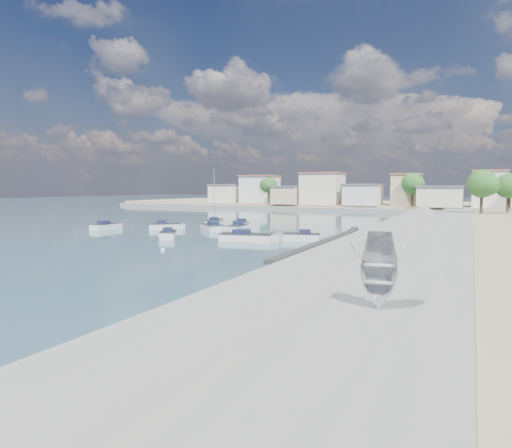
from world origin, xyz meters
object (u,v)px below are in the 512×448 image
at_px(motorboat_f, 240,224).
at_px(sailboat, 215,222).
at_px(motorboat_c, 212,227).
at_px(motorboat_e, 108,227).
at_px(motorboat_g, 237,228).
at_px(motorboat_h, 249,238).
at_px(motorboat_b, 167,227).
at_px(motorboat_a, 168,235).
at_px(overturned_dinghy, 377,301).
at_px(motorboat_d, 299,237).

relative_size(motorboat_f, sailboat, 0.44).
height_order(motorboat_c, motorboat_e, same).
height_order(motorboat_f, motorboat_g, same).
height_order(motorboat_g, motorboat_h, same).
distance_m(motorboat_b, motorboat_c, 6.51).
bearing_deg(motorboat_b, motorboat_a, -50.62).
bearing_deg(motorboat_g, motorboat_e, -161.26).
xyz_separation_m(sailboat, overturned_dinghy, (33.26, -41.92, 1.64)).
distance_m(motorboat_a, motorboat_e, 14.76).
bearing_deg(motorboat_h, motorboat_f, 122.75).
distance_m(motorboat_a, motorboat_c, 9.81).
distance_m(motorboat_f, sailboat, 5.15).
distance_m(motorboat_b, motorboat_h, 17.61).
distance_m(motorboat_e, sailboat, 16.02).
relative_size(motorboat_a, motorboat_c, 0.84).
bearing_deg(motorboat_g, motorboat_f, 115.29).
bearing_deg(motorboat_c, motorboat_a, -88.27).
height_order(motorboat_e, sailboat, sailboat).
bearing_deg(motorboat_b, motorboat_g, 12.56).
bearing_deg(motorboat_c, motorboat_h, -38.63).
bearing_deg(motorboat_e, motorboat_h, -6.12).
height_order(motorboat_c, motorboat_f, same).
distance_m(motorboat_b, motorboat_f, 10.74).
relative_size(motorboat_e, motorboat_h, 0.77).
xyz_separation_m(motorboat_h, sailboat, (-14.15, 15.19, 0.04)).
bearing_deg(motorboat_a, motorboat_f, 87.15).
bearing_deg(motorboat_a, motorboat_c, 91.73).
relative_size(motorboat_b, motorboat_c, 0.86).
height_order(motorboat_b, overturned_dinghy, overturned_dinghy).
xyz_separation_m(motorboat_c, motorboat_g, (3.74, 0.40, 0.00)).
bearing_deg(motorboat_a, overturned_dinghy, -40.84).
relative_size(motorboat_e, motorboat_g, 0.94).
relative_size(motorboat_c, sailboat, 0.60).
bearing_deg(motorboat_d, motorboat_b, 170.51).
height_order(motorboat_a, motorboat_h, same).
distance_m(motorboat_a, motorboat_f, 15.84).
bearing_deg(motorboat_a, motorboat_h, 9.54).
xyz_separation_m(motorboat_b, motorboat_d, (21.26, -3.55, -0.00)).
xyz_separation_m(motorboat_e, motorboat_g, (17.58, 5.96, 0.00)).
relative_size(motorboat_g, sailboat, 0.61).
height_order(motorboat_a, motorboat_c, same).
xyz_separation_m(motorboat_d, sailboat, (-18.97, 12.43, 0.04)).
distance_m(motorboat_d, motorboat_f, 17.99).
height_order(motorboat_b, motorboat_c, same).
distance_m(motorboat_b, motorboat_g, 10.23).
distance_m(motorboat_c, motorboat_d, 15.94).
bearing_deg(motorboat_b, motorboat_f, 46.90).
bearing_deg(motorboat_e, motorboat_f, 37.80).
height_order(motorboat_c, sailboat, sailboat).
bearing_deg(sailboat, motorboat_h, -47.02).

